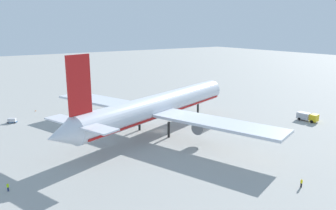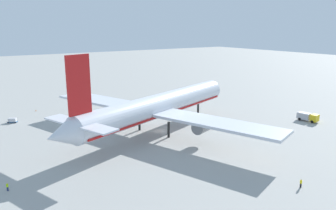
{
  "view_description": "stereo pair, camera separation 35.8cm",
  "coord_description": "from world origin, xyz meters",
  "px_view_note": "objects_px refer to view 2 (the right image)",
  "views": [
    {
      "loc": [
        -49.74,
        -77.07,
        29.78
      ],
      "look_at": [
        2.26,
        -0.79,
        7.67
      ],
      "focal_mm": 35.06,
      "sensor_mm": 36.0,
      "label": 1
    },
    {
      "loc": [
        -49.44,
        -77.27,
        29.78
      ],
      "look_at": [
        2.26,
        -0.79,
        7.67
      ],
      "focal_mm": 35.06,
      "sensor_mm": 36.0,
      "label": 2
    }
  ],
  "objects_px": {
    "airliner": "(157,107)",
    "baggage_cart_0": "(12,120)",
    "ground_worker_2": "(301,183)",
    "service_truck_3": "(308,117)",
    "baggage_cart_2": "(207,88)",
    "ground_worker_0": "(7,187)",
    "traffic_cone_0": "(36,110)"
  },
  "relations": [
    {
      "from": "airliner",
      "to": "baggage_cart_0",
      "type": "height_order",
      "value": "airliner"
    },
    {
      "from": "baggage_cart_0",
      "to": "ground_worker_2",
      "type": "xyz_separation_m",
      "value": [
        37.75,
        -77.71,
        0.05
      ]
    },
    {
      "from": "service_truck_3",
      "to": "baggage_cart_2",
      "type": "bearing_deg",
      "value": 81.88
    },
    {
      "from": "airliner",
      "to": "ground_worker_2",
      "type": "xyz_separation_m",
      "value": [
        4.56,
        -43.88,
        -6.68
      ]
    },
    {
      "from": "airliner",
      "to": "baggage_cart_0",
      "type": "bearing_deg",
      "value": 134.46
    },
    {
      "from": "airliner",
      "to": "ground_worker_2",
      "type": "relative_size",
      "value": 42.83
    },
    {
      "from": "baggage_cart_2",
      "to": "ground_worker_0",
      "type": "relative_size",
      "value": 1.82
    },
    {
      "from": "ground_worker_0",
      "to": "traffic_cone_0",
      "type": "bearing_deg",
      "value": 72.84
    },
    {
      "from": "traffic_cone_0",
      "to": "ground_worker_0",
      "type": "bearing_deg",
      "value": -107.16
    },
    {
      "from": "ground_worker_2",
      "to": "traffic_cone_0",
      "type": "relative_size",
      "value": 3.12
    },
    {
      "from": "ground_worker_0",
      "to": "traffic_cone_0",
      "type": "xyz_separation_m",
      "value": [
        18.25,
        59.12,
        -0.54
      ]
    },
    {
      "from": "baggage_cart_0",
      "to": "traffic_cone_0",
      "type": "bearing_deg",
      "value": 49.29
    },
    {
      "from": "service_truck_3",
      "to": "baggage_cart_2",
      "type": "distance_m",
      "value": 60.03
    },
    {
      "from": "airliner",
      "to": "ground_worker_0",
      "type": "bearing_deg",
      "value": -161.35
    },
    {
      "from": "service_truck_3",
      "to": "traffic_cone_0",
      "type": "distance_m",
      "value": 93.91
    },
    {
      "from": "baggage_cart_0",
      "to": "baggage_cart_2",
      "type": "distance_m",
      "value": 88.35
    },
    {
      "from": "airliner",
      "to": "service_truck_3",
      "type": "bearing_deg",
      "value": -20.9
    },
    {
      "from": "service_truck_3",
      "to": "baggage_cart_0",
      "type": "distance_m",
      "value": 94.75
    },
    {
      "from": "service_truck_3",
      "to": "baggage_cart_0",
      "type": "xyz_separation_m",
      "value": [
        -79.52,
        51.52,
        -0.65
      ]
    },
    {
      "from": "ground_worker_2",
      "to": "baggage_cart_0",
      "type": "bearing_deg",
      "value": 115.91
    },
    {
      "from": "airliner",
      "to": "baggage_cart_0",
      "type": "xyz_separation_m",
      "value": [
        -33.19,
        33.83,
        -6.73
      ]
    },
    {
      "from": "baggage_cart_2",
      "to": "ground_worker_2",
      "type": "distance_m",
      "value": 99.26
    },
    {
      "from": "service_truck_3",
      "to": "ground_worker_2",
      "type": "xyz_separation_m",
      "value": [
        -41.76,
        -26.19,
        -0.6
      ]
    },
    {
      "from": "airliner",
      "to": "traffic_cone_0",
      "type": "relative_size",
      "value": 133.46
    },
    {
      "from": "baggage_cart_0",
      "to": "traffic_cone_0",
      "type": "height_order",
      "value": "baggage_cart_0"
    },
    {
      "from": "baggage_cart_2",
      "to": "traffic_cone_0",
      "type": "xyz_separation_m",
      "value": [
        -78.39,
        3.26,
        -0.47
      ]
    },
    {
      "from": "traffic_cone_0",
      "to": "baggage_cart_0",
      "type": "bearing_deg",
      "value": -130.71
    },
    {
      "from": "service_truck_3",
      "to": "baggage_cart_2",
      "type": "relative_size",
      "value": 2.28
    },
    {
      "from": "baggage_cart_2",
      "to": "ground_worker_0",
      "type": "bearing_deg",
      "value": -149.97
    },
    {
      "from": "airliner",
      "to": "traffic_cone_0",
      "type": "bearing_deg",
      "value": 117.66
    },
    {
      "from": "service_truck_3",
      "to": "ground_worker_2",
      "type": "distance_m",
      "value": 49.3
    },
    {
      "from": "baggage_cart_2",
      "to": "traffic_cone_0",
      "type": "bearing_deg",
      "value": 177.62
    }
  ]
}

